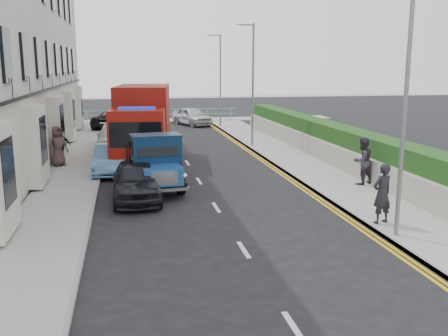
{
  "coord_description": "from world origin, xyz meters",
  "views": [
    {
      "loc": [
        -2.85,
        -13.89,
        4.68
      ],
      "look_at": [
        0.22,
        1.76,
        1.4
      ],
      "focal_mm": 40.0,
      "sensor_mm": 36.0,
      "label": 1
    }
  ],
  "objects_px": {
    "lamp_near": "(402,92)",
    "red_lorry": "(143,122)",
    "lamp_mid": "(251,78)",
    "lamp_far": "(219,75)",
    "parked_car_front": "(136,181)",
    "pedestrian_east_near": "(382,194)",
    "bedford_lorry": "(156,165)"
  },
  "relations": [
    {
      "from": "lamp_near",
      "to": "red_lorry",
      "type": "height_order",
      "value": "lamp_near"
    },
    {
      "from": "lamp_mid",
      "to": "lamp_far",
      "type": "height_order",
      "value": "same"
    },
    {
      "from": "parked_car_front",
      "to": "pedestrian_east_near",
      "type": "bearing_deg",
      "value": -33.35
    },
    {
      "from": "lamp_near",
      "to": "lamp_mid",
      "type": "distance_m",
      "value": 16.0
    },
    {
      "from": "red_lorry",
      "to": "bedford_lorry",
      "type": "bearing_deg",
      "value": -81.14
    },
    {
      "from": "bedford_lorry",
      "to": "parked_car_front",
      "type": "distance_m",
      "value": 1.39
    },
    {
      "from": "lamp_mid",
      "to": "bedford_lorry",
      "type": "distance_m",
      "value": 11.49
    },
    {
      "from": "bedford_lorry",
      "to": "lamp_near",
      "type": "bearing_deg",
      "value": -54.24
    },
    {
      "from": "lamp_mid",
      "to": "lamp_far",
      "type": "relative_size",
      "value": 1.0
    },
    {
      "from": "lamp_near",
      "to": "bedford_lorry",
      "type": "xyz_separation_m",
      "value": [
        -6.01,
        6.68,
        -3.01
      ]
    },
    {
      "from": "lamp_near",
      "to": "red_lorry",
      "type": "xyz_separation_m",
      "value": [
        -6.25,
        12.7,
        -2.02
      ]
    },
    {
      "from": "lamp_near",
      "to": "pedestrian_east_near",
      "type": "xyz_separation_m",
      "value": [
        0.22,
        1.05,
        -2.98
      ]
    },
    {
      "from": "lamp_mid",
      "to": "pedestrian_east_near",
      "type": "relative_size",
      "value": 3.9
    },
    {
      "from": "lamp_near",
      "to": "bedford_lorry",
      "type": "relative_size",
      "value": 1.49
    },
    {
      "from": "lamp_near",
      "to": "lamp_far",
      "type": "xyz_separation_m",
      "value": [
        0.0,
        26.0,
        0.0
      ]
    },
    {
      "from": "lamp_near",
      "to": "red_lorry",
      "type": "distance_m",
      "value": 14.3
    },
    {
      "from": "lamp_far",
      "to": "bedford_lorry",
      "type": "relative_size",
      "value": 1.49
    },
    {
      "from": "bedford_lorry",
      "to": "pedestrian_east_near",
      "type": "bearing_deg",
      "value": -48.29
    },
    {
      "from": "lamp_mid",
      "to": "parked_car_front",
      "type": "bearing_deg",
      "value": -123.0
    },
    {
      "from": "lamp_mid",
      "to": "parked_car_front",
      "type": "relative_size",
      "value": 1.72
    },
    {
      "from": "red_lorry",
      "to": "pedestrian_east_near",
      "type": "height_order",
      "value": "red_lorry"
    },
    {
      "from": "lamp_far",
      "to": "pedestrian_east_near",
      "type": "xyz_separation_m",
      "value": [
        0.22,
        -24.95,
        -2.98
      ]
    },
    {
      "from": "bedford_lorry",
      "to": "parked_car_front",
      "type": "xyz_separation_m",
      "value": [
        -0.77,
        -1.12,
        -0.3
      ]
    },
    {
      "from": "parked_car_front",
      "to": "lamp_near",
      "type": "bearing_deg",
      "value": -39.94
    },
    {
      "from": "red_lorry",
      "to": "parked_car_front",
      "type": "relative_size",
      "value": 1.8
    },
    {
      "from": "lamp_mid",
      "to": "red_lorry",
      "type": "distance_m",
      "value": 7.35
    },
    {
      "from": "lamp_far",
      "to": "red_lorry",
      "type": "relative_size",
      "value": 0.96
    },
    {
      "from": "lamp_mid",
      "to": "parked_car_front",
      "type": "height_order",
      "value": "lamp_mid"
    },
    {
      "from": "lamp_far",
      "to": "lamp_mid",
      "type": "bearing_deg",
      "value": -90.0
    },
    {
      "from": "lamp_mid",
      "to": "red_lorry",
      "type": "height_order",
      "value": "lamp_mid"
    },
    {
      "from": "lamp_near",
      "to": "pedestrian_east_near",
      "type": "relative_size",
      "value": 3.9
    },
    {
      "from": "lamp_near",
      "to": "lamp_far",
      "type": "height_order",
      "value": "same"
    }
  ]
}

